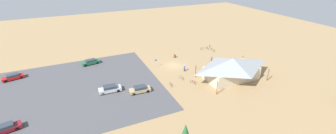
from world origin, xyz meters
name	(u,v)px	position (x,y,z in m)	size (l,w,h in m)	color
ground	(174,66)	(0.00, 0.00, 0.00)	(160.00, 160.00, 0.00)	#9E7F56
parking_lot_asphalt	(78,90)	(24.74, 2.43, 0.03)	(35.66, 32.57, 0.05)	#4C4C51
bike_pavilion	(232,67)	(-9.19, 12.29, 3.01)	(14.84, 9.10, 5.30)	beige
trash_bin	(175,56)	(-2.67, -4.92, 0.45)	(0.60, 0.60, 0.90)	brown
lot_sign	(156,62)	(4.65, -1.39, 1.41)	(0.56, 0.08, 2.20)	#99999E
bicycle_teal_front_row	(213,50)	(-15.87, -4.68, 0.39)	(0.60, 1.72, 0.89)	black
bicycle_orange_mid_cluster	(171,85)	(5.39, 9.54, 0.36)	(0.48, 1.66, 0.81)	black
bicycle_purple_lone_west	(202,48)	(-13.67, -7.30, 0.34)	(1.59, 0.48, 0.75)	black
bicycle_white_near_porch	(181,78)	(1.70, 7.65, 0.38)	(0.48, 1.80, 0.86)	black
bicycle_red_back_row	(193,82)	(0.19, 10.62, 0.37)	(0.74, 1.67, 0.84)	black
bicycle_green_yard_right	(207,48)	(-15.26, -6.73, 0.35)	(0.48, 1.68, 0.74)	black
bicycle_yellow_yard_center	(210,46)	(-16.97, -7.95, 0.39)	(0.96, 1.51, 0.89)	black
car_red_mid_lot	(13,77)	(38.26, -8.86, 0.71)	(4.81, 2.74, 1.32)	red
car_green_inner_stall	(91,62)	(20.36, -10.19, 0.74)	(4.90, 2.49, 1.37)	#1E6B3D
car_silver_near_entry	(110,89)	(18.35, 6.33, 0.77)	(4.85, 2.12, 1.47)	#BCBCC1
car_maroon_second_row	(4,129)	(36.52, 11.82, 0.73)	(5.05, 2.72, 1.37)	maroon
car_tan_front_row	(140,89)	(12.54, 9.18, 0.75)	(4.58, 2.04, 1.41)	tan
visitor_near_lot	(212,59)	(-10.67, 2.17, 0.93)	(0.36, 0.39, 1.77)	#2D3347
visitor_at_bikes	(185,68)	(-1.02, 4.16, 0.88)	(0.36, 0.36, 1.69)	#2D3347
visitor_by_pavilion	(222,60)	(-12.73, 4.15, 0.90)	(0.40, 0.39, 1.72)	#2D3347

